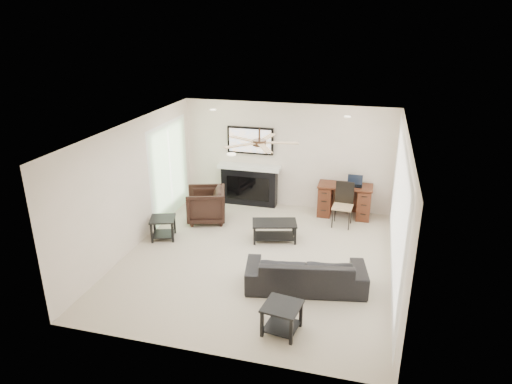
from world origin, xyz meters
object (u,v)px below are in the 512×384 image
(sofa, at_px, (306,272))
(desk, at_px, (344,201))
(armchair, at_px, (206,205))
(coffee_table, at_px, (274,231))
(fireplace_unit, at_px, (249,167))

(sofa, bearing_deg, desk, -107.30)
(armchair, distance_m, coffee_table, 1.80)
(armchair, bearing_deg, desk, 91.49)
(coffee_table, distance_m, fireplace_unit, 2.16)
(sofa, bearing_deg, coffee_table, -71.13)
(coffee_table, height_order, desk, desk)
(armchair, relative_size, desk, 0.69)
(coffee_table, height_order, fireplace_unit, fireplace_unit)
(sofa, xyz_separation_m, fireplace_unit, (-1.93, 3.35, 0.66))
(sofa, bearing_deg, fireplace_unit, -70.59)
(fireplace_unit, height_order, desk, fireplace_unit)
(sofa, height_order, desk, desk)
(armchair, distance_m, fireplace_unit, 1.49)
(sofa, distance_m, desk, 3.23)
(sofa, relative_size, desk, 1.65)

